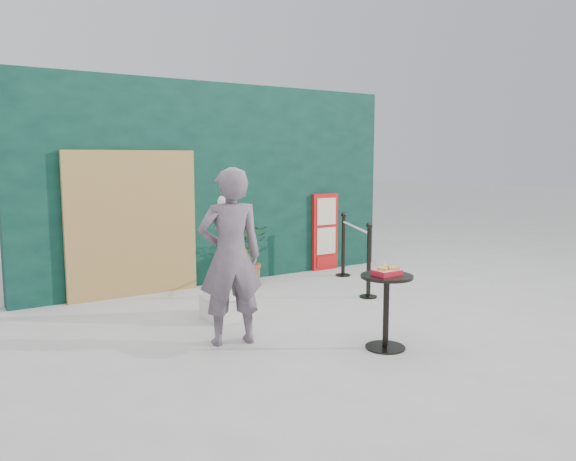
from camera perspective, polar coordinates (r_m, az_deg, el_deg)
The scene contains 10 objects.
ground at distance 6.24m, azimuth 6.13°, elevation -10.34°, with size 60.00×60.00×0.00m, color #ADAAA5.
back_wall at distance 8.63m, azimuth -7.12°, elevation 4.70°, with size 6.00×0.30×3.00m, color black.
bamboo_fence at distance 7.95m, azimuth -15.49°, elevation 0.64°, with size 1.80×0.08×2.00m, color tan.
woman at distance 5.71m, azimuth -5.87°, elevation -2.67°, with size 0.66×0.43×1.81m, color slate.
menu_board at distance 9.53m, azimuth 3.80°, elevation -0.14°, with size 0.50×0.07×1.30m.
statue at distance 6.69m, azimuth -6.30°, elevation -3.83°, with size 0.58×0.58×1.47m.
cafe_table at distance 5.69m, azimuth 9.96°, elevation -6.95°, with size 0.52×0.52×0.75m.
food_basket at distance 5.63m, azimuth 10.02°, elevation -4.10°, with size 0.26×0.19×0.11m.
planter at distance 8.44m, azimuth -3.97°, elevation -2.01°, with size 0.53×0.46×0.90m.
stanchion_barrier at distance 8.39m, azimuth 6.82°, elevation -2.28°, with size 0.84×1.54×1.03m.
Camera 1 is at (-3.78, -4.59, 1.90)m, focal length 35.00 mm.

